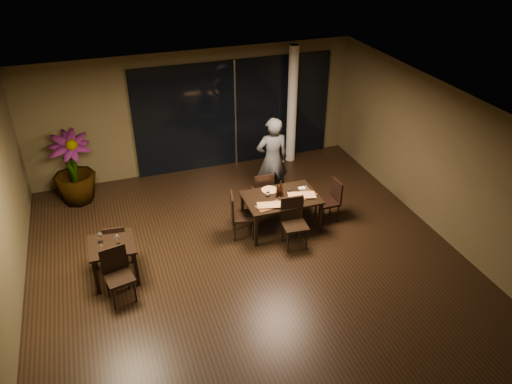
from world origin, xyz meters
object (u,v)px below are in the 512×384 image
object	(u,v)px
diner	(272,160)
potted_plant	(73,169)
chair_main_near	(293,219)
bottle_c	(281,188)
chair_main_left	(238,213)
chair_side_near	(117,271)
main_table	(281,200)
bottle_a	(278,191)
chair_side_far	(115,242)
side_table	(112,250)
chair_main_far	(263,190)
bottle_b	(282,191)
chair_main_right	(331,198)

from	to	relation	value
diner	potted_plant	distance (m)	4.41
chair_main_near	bottle_c	world-z (taller)	bottle_c
chair_main_left	chair_side_near	xyz separation A→B (m)	(-2.47, -1.04, 0.00)
main_table	bottle_a	distance (m)	0.23
chair_side_far	potted_plant	bearing A→B (deg)	-71.40
chair_side_far	potted_plant	xyz separation A→B (m)	(-0.63, 2.57, 0.35)
potted_plant	main_table	bearing A→B (deg)	-32.36
diner	chair_side_far	bearing A→B (deg)	21.91
main_table	chair_side_far	size ratio (longest dim) A/B	1.76
diner	side_table	bearing A→B (deg)	27.41
diner	main_table	bearing A→B (deg)	81.08
chair_side_near	chair_main_left	bearing A→B (deg)	11.46
potted_plant	bottle_c	size ratio (longest dim) A/B	5.07
chair_main_far	chair_main_left	world-z (taller)	chair_main_left
diner	potted_plant	world-z (taller)	diner
chair_main_near	diner	xyz separation A→B (m)	(0.21, 1.74, 0.43)
chair_main_near	bottle_b	xyz separation A→B (m)	(-0.01, 0.60, 0.32)
chair_main_far	chair_main_right	world-z (taller)	chair_main_far
chair_main_left	diner	xyz separation A→B (m)	(1.15, 1.15, 0.45)
bottle_c	main_table	bearing A→B (deg)	-103.13
potted_plant	bottle_a	size ratio (longest dim) A/B	5.98
chair_side_far	chair_side_near	distance (m)	0.97
side_table	chair_main_far	xyz separation A→B (m)	(3.27, 1.23, -0.09)
main_table	chair_side_near	size ratio (longest dim) A/B	1.54
side_table	main_table	bearing A→B (deg)	8.37
diner	bottle_b	distance (m)	1.17
bottle_a	bottle_c	bearing A→B (deg)	26.56
chair_main_far	chair_main_left	xyz separation A→B (m)	(-0.78, -0.72, 0.01)
side_table	chair_side_near	size ratio (longest dim) A/B	0.82
chair_main_far	bottle_a	distance (m)	0.79
side_table	bottle_b	xyz separation A→B (m)	(3.42, 0.52, 0.26)
main_table	chair_side_near	world-z (taller)	chair_side_near
chair_main_right	potted_plant	size ratio (longest dim) A/B	0.56
chair_main_near	diner	bearing A→B (deg)	87.75
chair_main_near	diner	distance (m)	1.81
side_table	bottle_c	xyz separation A→B (m)	(3.42, 0.57, 0.29)
side_table	bottle_a	size ratio (longest dim) A/B	2.91
chair_main_far	bottle_c	size ratio (longest dim) A/B	2.93
chair_side_near	bottle_a	xyz separation A→B (m)	(3.31, 1.06, 0.35)
chair_side_near	diner	world-z (taller)	diner
bottle_a	potted_plant	bearing A→B (deg)	147.51
diner	bottle_a	world-z (taller)	diner
chair_side_near	bottle_a	world-z (taller)	bottle_a
potted_plant	bottle_a	distance (m)	4.61
diner	chair_main_far	bearing A→B (deg)	52.20
chair_side_far	bottle_a	xyz separation A→B (m)	(3.26, 0.10, 0.41)
bottle_a	chair_main_left	bearing A→B (deg)	-178.62
potted_plant	chair_main_near	bearing A→B (deg)	-37.73
chair_main_far	diner	xyz separation A→B (m)	(0.37, 0.43, 0.46)
chair_main_far	chair_main_right	size ratio (longest dim) A/B	1.04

